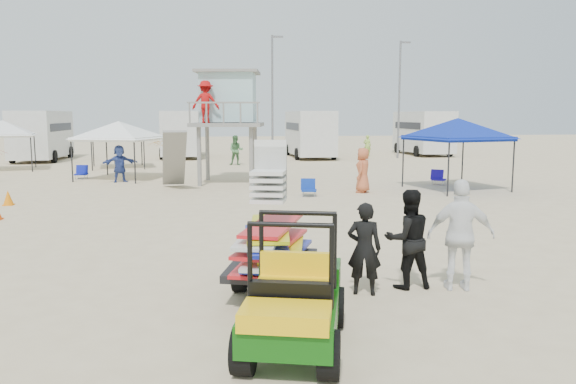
{
  "coord_description": "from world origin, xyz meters",
  "views": [
    {
      "loc": [
        -1.29,
        -9.19,
        3.0
      ],
      "look_at": [
        0.5,
        3.0,
        1.3
      ],
      "focal_mm": 35.0,
      "sensor_mm": 36.0,
      "label": 1
    }
  ],
  "objects": [
    {
      "name": "man_right",
      "position": [
        3.0,
        -0.34,
        0.96
      ],
      "size": [
        1.21,
        0.73,
        1.92
      ],
      "primitive_type": "imported",
      "rotation": [
        0.0,
        0.0,
        2.9
      ],
      "color": "white",
      "rests_on": "ground"
    },
    {
      "name": "man_left",
      "position": [
        1.3,
        -0.34,
        0.78
      ],
      "size": [
        0.66,
        0.53,
        1.57
      ],
      "primitive_type": "imported",
      "rotation": [
        0.0,
        0.0,
        2.84
      ],
      "color": "black",
      "rests_on": "ground"
    },
    {
      "name": "beach_chair_a",
      "position": [
        -7.13,
        18.35,
        0.31
      ],
      "size": [
        0.58,
        0.62,
        0.64
      ],
      "color": "#0E1A9B",
      "rests_on": "ground"
    },
    {
      "name": "man_mid",
      "position": [
        2.15,
        -0.09,
        0.87
      ],
      "size": [
        0.88,
        0.7,
        1.73
      ],
      "primitive_type": "imported",
      "rotation": [
        0.0,
        0.0,
        3.2
      ],
      "color": "black",
      "rests_on": "ground"
    },
    {
      "name": "surf_trailer",
      "position": [
        -0.22,
        -0.04,
        0.93
      ],
      "size": [
        1.83,
        2.64,
        2.28
      ],
      "color": "black",
      "rests_on": "ground"
    },
    {
      "name": "utility_cart",
      "position": [
        -0.22,
        -2.37,
        0.79
      ],
      "size": [
        1.67,
        2.46,
        1.7
      ],
      "color": "#0D4C0C",
      "rests_on": "ground"
    },
    {
      "name": "rv_mid_right",
      "position": [
        6.0,
        29.99,
        1.8
      ],
      "size": [
        2.64,
        7.0,
        3.25
      ],
      "color": "silver",
      "rests_on": "ground"
    },
    {
      "name": "beach_chair_b",
      "position": [
        2.48,
        11.18,
        0.31
      ],
      "size": [
        0.64,
        0.69,
        0.64
      ],
      "color": "navy",
      "rests_on": "ground"
    },
    {
      "name": "distant_beachgoers",
      "position": [
        0.36,
        19.19,
        0.85
      ],
      "size": [
        16.67,
        19.65,
        1.78
      ],
      "color": "#A3D04E",
      "rests_on": "ground"
    },
    {
      "name": "ground",
      "position": [
        0.0,
        0.0,
        0.0
      ],
      "size": [
        140.0,
        140.0,
        0.0
      ],
      "primitive_type": "plane",
      "color": "beige",
      "rests_on": "ground"
    },
    {
      "name": "canopy_white_b",
      "position": [
        -12.11,
        23.16,
        2.57
      ],
      "size": [
        3.58,
        3.58,
        3.11
      ],
      "color": "black",
      "rests_on": "ground"
    },
    {
      "name": "light_pole_right",
      "position": [
        12.0,
        28.5,
        4.0
      ],
      "size": [
        0.14,
        0.14,
        8.0
      ],
      "primitive_type": "cylinder",
      "color": "slate",
      "rests_on": "ground"
    },
    {
      "name": "canopy_white_c",
      "position": [
        -6.24,
        23.77,
        2.43
      ],
      "size": [
        3.31,
        3.31,
        2.98
      ],
      "color": "black",
      "rests_on": "ground"
    },
    {
      "name": "beach_chair_c",
      "position": [
        8.67,
        13.84,
        0.31
      ],
      "size": [
        0.73,
        0.83,
        0.64
      ],
      "color": "#200FA5",
      "rests_on": "ground"
    },
    {
      "name": "rv_far_left",
      "position": [
        -12.0,
        29.99,
        1.8
      ],
      "size": [
        2.64,
        6.8,
        3.25
      ],
      "color": "silver",
      "rests_on": "ground"
    },
    {
      "name": "rv_far_right",
      "position": [
        15.0,
        31.49,
        1.8
      ],
      "size": [
        2.64,
        6.6,
        3.25
      ],
      "color": "silver",
      "rests_on": "ground"
    },
    {
      "name": "canopy_white_a",
      "position": [
        -5.29,
        17.91,
        2.56
      ],
      "size": [
        4.11,
        4.11,
        3.11
      ],
      "color": "black",
      "rests_on": "ground"
    },
    {
      "name": "cone_far",
      "position": [
        -7.86,
        10.49,
        0.25
      ],
      "size": [
        0.34,
        0.34,
        0.5
      ],
      "primitive_type": "cone",
      "color": "orange",
      "rests_on": "ground"
    },
    {
      "name": "umbrella_b",
      "position": [
        -3.28,
        20.14,
        0.9
      ],
      "size": [
        2.78,
        2.78,
        1.79
      ],
      "primitive_type": "imported",
      "rotation": [
        0.0,
        0.0,
        0.87
      ],
      "color": "orange",
      "rests_on": "ground"
    },
    {
      "name": "lifeguard_tower",
      "position": [
        -0.4,
        15.72,
        3.57
      ],
      "size": [
        3.44,
        3.44,
        4.79
      ],
      "color": "gray",
      "rests_on": "ground"
    },
    {
      "name": "rv_mid_left",
      "position": [
        -3.0,
        31.49,
        1.8
      ],
      "size": [
        2.65,
        6.5,
        3.25
      ],
      "color": "silver",
      "rests_on": "ground"
    },
    {
      "name": "canopy_blue",
      "position": [
        8.69,
        12.13,
        2.72
      ],
      "size": [
        3.82,
        3.82,
        3.27
      ],
      "color": "black",
      "rests_on": "ground"
    },
    {
      "name": "light_pole_left",
      "position": [
        3.0,
        27.0,
        4.0
      ],
      "size": [
        0.14,
        0.14,
        8.0
      ],
      "primitive_type": "cylinder",
      "color": "slate",
      "rests_on": "ground"
    }
  ]
}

